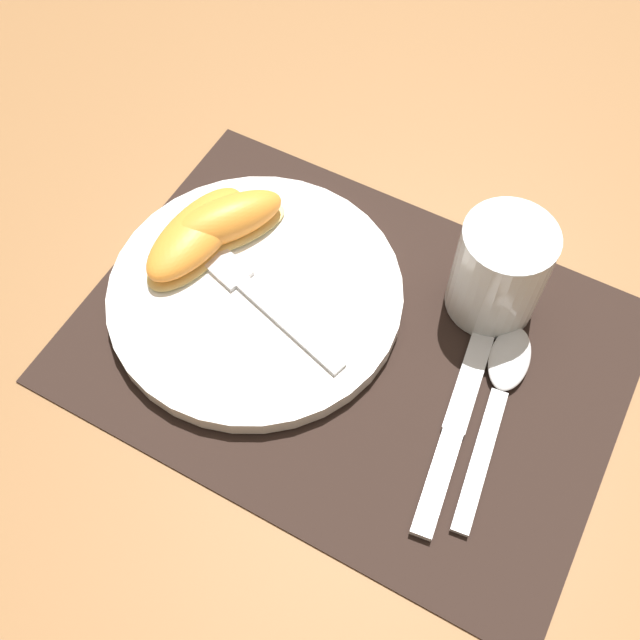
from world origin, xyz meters
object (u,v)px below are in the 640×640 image
at_px(plate, 255,295).
at_px(spoon, 502,384).
at_px(juice_glass, 498,275).
at_px(citrus_wedge_1, 196,235).
at_px(citrus_wedge_0, 225,222).
at_px(knife, 458,414).
at_px(fork, 249,287).

xyz_separation_m(plate, spoon, (0.22, 0.02, -0.00)).
xyz_separation_m(juice_glass, citrus_wedge_1, (-0.25, -0.08, -0.01)).
bearing_deg(spoon, citrus_wedge_0, 176.46).
xyz_separation_m(citrus_wedge_0, citrus_wedge_1, (-0.02, -0.02, -0.00)).
height_order(spoon, citrus_wedge_1, citrus_wedge_1).
bearing_deg(juice_glass, spoon, -60.83).
bearing_deg(plate, citrus_wedge_0, 142.46).
xyz_separation_m(knife, spoon, (0.02, 0.04, 0.00)).
distance_m(knife, citrus_wedge_1, 0.27).
relative_size(plate, citrus_wedge_0, 2.15).
distance_m(plate, citrus_wedge_1, 0.07).
xyz_separation_m(fork, citrus_wedge_1, (-0.06, 0.02, 0.01)).
distance_m(juice_glass, spoon, 0.09).
bearing_deg(fork, juice_glass, 27.85).
distance_m(juice_glass, knife, 0.12).
distance_m(spoon, fork, 0.23).
distance_m(plate, knife, 0.20).
relative_size(plate, spoon, 1.36).
bearing_deg(knife, plate, 175.15).
relative_size(spoon, fork, 0.99).
height_order(plate, spoon, plate).
bearing_deg(plate, knife, -4.85).
relative_size(juice_glass, fork, 0.51).
bearing_deg(spoon, citrus_wedge_1, -178.71).
height_order(juice_glass, knife, juice_glass).
bearing_deg(citrus_wedge_1, fork, -16.72).
bearing_deg(citrus_wedge_1, citrus_wedge_0, 56.75).
xyz_separation_m(juice_glass, fork, (-0.19, -0.10, -0.02)).
xyz_separation_m(knife, fork, (-0.21, 0.02, 0.02)).
bearing_deg(spoon, plate, -173.76).
bearing_deg(fork, spoon, 6.55).
bearing_deg(juice_glass, citrus_wedge_0, -166.79).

